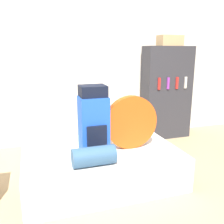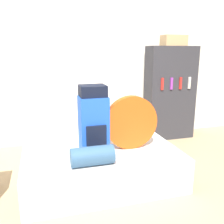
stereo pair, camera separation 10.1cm
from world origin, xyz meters
The scene contains 8 objects.
ground_plane centered at (0.00, 0.00, 0.00)m, with size 16.00×16.00×0.00m, color tan.
wall_back centered at (0.00, 2.12, 1.30)m, with size 8.00×0.05×2.60m.
bed centered at (0.23, 0.63, 0.20)m, with size 1.80×1.18×0.40m.
backpack centered at (0.15, 0.65, 0.77)m, with size 0.32×0.31×0.77m.
tent_bag centered at (0.58, 0.58, 0.72)m, with size 0.64×0.09×0.64m.
sleeping_roll centered at (0.04, 0.25, 0.50)m, with size 0.44×0.20×0.20m.
bookshelf centered at (1.78, 1.83, 0.81)m, with size 0.85×0.37×1.62m.
cardboard_box centered at (1.78, 1.80, 1.71)m, with size 0.40×0.24×0.18m.
Camera 2 is at (-0.41, -2.08, 1.56)m, focal length 40.00 mm.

